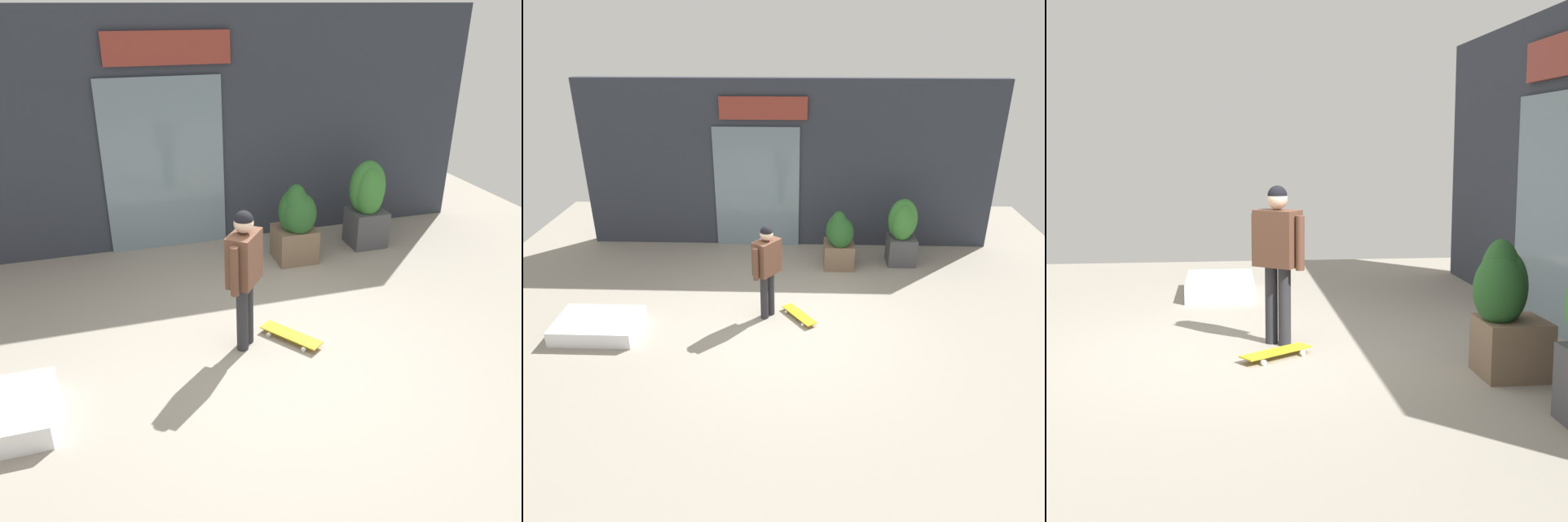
% 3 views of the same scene
% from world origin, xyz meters
% --- Properties ---
extents(ground_plane, '(12.00, 12.00, 0.00)m').
position_xyz_m(ground_plane, '(0.00, 0.00, 0.00)').
color(ground_plane, gray).
extents(building_facade, '(8.73, 0.31, 3.53)m').
position_xyz_m(building_facade, '(-0.03, 3.37, 1.75)').
color(building_facade, '#2D333D').
rests_on(building_facade, ground_plane).
extents(skateboarder, '(0.47, 0.51, 1.63)m').
position_xyz_m(skateboarder, '(-0.26, 0.19, 1.00)').
color(skateboarder, '#28282D').
rests_on(skateboarder, ground_plane).
extents(skateboard, '(0.60, 0.73, 0.08)m').
position_xyz_m(skateboard, '(0.27, 0.13, 0.06)').
color(skateboard, gold).
rests_on(skateboard, ground_plane).
extents(planter_box_left, '(0.59, 0.65, 1.22)m').
position_xyz_m(planter_box_left, '(1.04, 2.10, 0.63)').
color(planter_box_left, brown).
rests_on(planter_box_left, ground_plane).
extents(planter_box_right, '(0.58, 0.56, 1.37)m').
position_xyz_m(planter_box_right, '(2.33, 2.35, 0.73)').
color(planter_box_right, '#47474C').
rests_on(planter_box_right, ground_plane).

